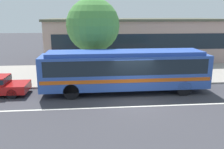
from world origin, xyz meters
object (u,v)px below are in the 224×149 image
at_px(pedestrian_walking_along_curb, 125,67).
at_px(bus_stop_sign, 172,61).
at_px(street_tree_near_stop, 93,25).
at_px(transit_bus, 125,69).
at_px(pedestrian_waiting_near_sign, 86,70).

bearing_deg(pedestrian_walking_along_curb, bus_stop_sign, -20.48).
distance_m(pedestrian_walking_along_curb, street_tree_near_stop, 4.19).
xyz_separation_m(transit_bus, street_tree_near_stop, (-2.06, 3.81, 2.72)).
distance_m(pedestrian_waiting_near_sign, street_tree_near_stop, 3.66).
bearing_deg(bus_stop_sign, pedestrian_walking_along_curb, 159.52).
relative_size(transit_bus, street_tree_near_stop, 1.75).
height_order(transit_bus, bus_stop_sign, transit_bus).
xyz_separation_m(pedestrian_waiting_near_sign, street_tree_near_stop, (0.62, 1.46, 3.30)).
relative_size(pedestrian_walking_along_curb, bus_stop_sign, 0.66).
relative_size(transit_bus, pedestrian_walking_along_curb, 6.64).
xyz_separation_m(pedestrian_waiting_near_sign, bus_stop_sign, (6.56, -0.47, 0.66)).
xyz_separation_m(bus_stop_sign, street_tree_near_stop, (-5.94, 1.92, 2.64)).
bearing_deg(pedestrian_waiting_near_sign, bus_stop_sign, -4.06).
xyz_separation_m(transit_bus, pedestrian_walking_along_curb, (0.46, 3.17, -0.56)).
distance_m(transit_bus, street_tree_near_stop, 5.12).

